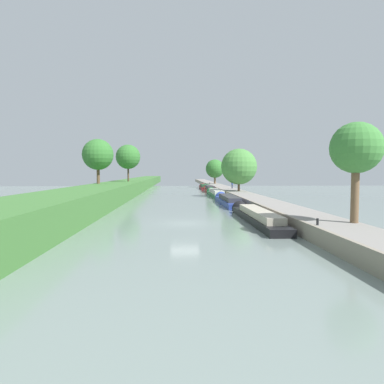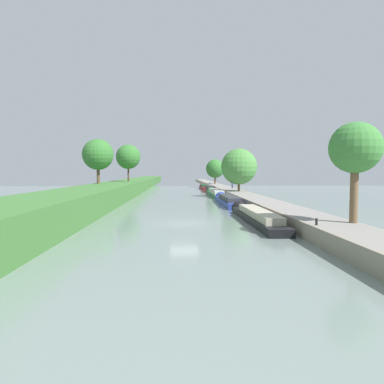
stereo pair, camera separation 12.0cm
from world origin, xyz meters
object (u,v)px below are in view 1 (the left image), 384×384
object	(u,v)px
narrowboat_red	(209,189)
mooring_bollard_far	(210,183)
narrowboat_black	(255,216)
person_walking	(232,184)
narrowboat_green	(215,193)
narrowboat_maroon	(204,187)
narrowboat_blue	(228,200)
mooring_bollard_near	(318,222)

from	to	relation	value
narrowboat_red	mooring_bollard_far	xyz separation A→B (m)	(1.69, 16.92, 0.74)
narrowboat_black	person_walking	world-z (taller)	person_walking
narrowboat_green	person_walking	world-z (taller)	person_walking
person_walking	narrowboat_maroon	bearing A→B (deg)	101.87
narrowboat_black	mooring_bollard_far	world-z (taller)	mooring_bollard_far
narrowboat_red	mooring_bollard_far	distance (m)	17.02
narrowboat_blue	mooring_bollard_far	distance (m)	47.47
narrowboat_maroon	mooring_bollard_far	world-z (taller)	mooring_bollard_far
narrowboat_green	mooring_bollard_far	distance (m)	31.27
narrowboat_red	narrowboat_maroon	size ratio (longest dim) A/B	1.10
narrowboat_maroon	person_walking	bearing A→B (deg)	-78.13
mooring_bollard_near	mooring_bollard_far	bearing A→B (deg)	90.00
narrowboat_blue	narrowboat_green	xyz separation A→B (m)	(0.09, 16.22, -0.02)
narrowboat_maroon	person_walking	xyz separation A→B (m)	(4.24, -20.20, 1.44)
narrowboat_black	mooring_bollard_far	distance (m)	64.41
narrowboat_black	narrowboat_maroon	xyz separation A→B (m)	(0.02, 59.95, 0.01)
narrowboat_black	narrowboat_green	xyz separation A→B (m)	(0.02, 33.18, 0.02)
narrowboat_black	narrowboat_green	size ratio (longest dim) A/B	0.98
person_walking	mooring_bollard_far	distance (m)	24.74
person_walking	mooring_bollard_far	size ratio (longest dim) A/B	3.69
narrowboat_blue	narrowboat_red	xyz separation A→B (m)	(0.30, 30.50, 0.03)
mooring_bollard_near	narrowboat_blue	bearing A→B (deg)	94.31
person_walking	mooring_bollard_far	bearing A→B (deg)	95.44
narrowboat_blue	mooring_bollard_near	bearing A→B (deg)	-85.69
narrowboat_maroon	narrowboat_black	bearing A→B (deg)	-90.01
narrowboat_black	narrowboat_red	size ratio (longest dim) A/B	1.39
narrowboat_blue	person_walking	world-z (taller)	person_walking
narrowboat_blue	narrowboat_green	size ratio (longest dim) A/B	0.91
narrowboat_black	narrowboat_red	world-z (taller)	narrowboat_red
narrowboat_blue	mooring_bollard_near	size ratio (longest dim) A/B	33.92
narrowboat_blue	narrowboat_maroon	size ratio (longest dim) A/B	1.42
narrowboat_red	mooring_bollard_far	world-z (taller)	mooring_bollard_far
narrowboat_red	narrowboat_maroon	bearing A→B (deg)	90.98
narrowboat_black	mooring_bollard_near	world-z (taller)	mooring_bollard_near
mooring_bollard_near	narrowboat_maroon	bearing A→B (deg)	91.57
mooring_bollard_far	narrowboat_black	bearing A→B (deg)	-91.70
mooring_bollard_near	mooring_bollard_far	distance (m)	73.77
narrowboat_maroon	narrowboat_red	bearing A→B (deg)	-89.02
narrowboat_black	narrowboat_green	world-z (taller)	narrowboat_green
narrowboat_green	mooring_bollard_far	xyz separation A→B (m)	(1.90, 31.20, 0.79)
narrowboat_black	narrowboat_blue	xyz separation A→B (m)	(-0.07, 16.96, 0.03)
narrowboat_green	mooring_bollard_far	bearing A→B (deg)	86.52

